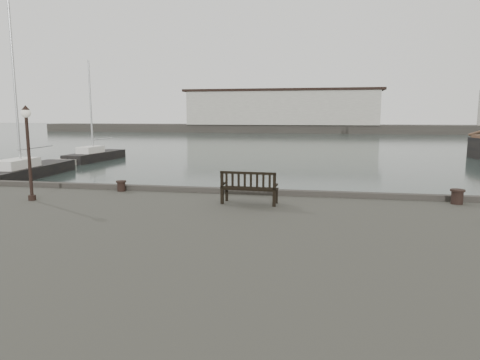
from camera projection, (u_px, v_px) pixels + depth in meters
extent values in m
plane|color=black|center=(264.00, 236.00, 15.43)|extent=(400.00, 400.00, 0.00)
cube|color=#383530|center=(314.00, 129.00, 104.63)|extent=(140.00, 8.00, 2.00)
cube|color=beige|center=(281.00, 108.00, 105.36)|extent=(46.00, 9.00, 8.00)
cube|color=black|center=(282.00, 90.00, 104.71)|extent=(48.00, 9.50, 0.60)
cube|color=black|center=(250.00, 189.00, 13.39)|extent=(1.78, 0.70, 0.04)
cube|color=black|center=(248.00, 182.00, 13.11)|extent=(1.75, 0.16, 0.53)
cube|color=black|center=(250.00, 196.00, 13.43)|extent=(1.67, 0.60, 0.48)
cylinder|color=black|center=(121.00, 186.00, 15.65)|extent=(0.44, 0.44, 0.39)
cylinder|color=black|center=(457.00, 197.00, 13.39)|extent=(0.57, 0.57, 0.46)
cylinder|color=black|center=(29.00, 159.00, 13.80)|extent=(0.10, 0.10, 2.74)
cylinder|color=black|center=(32.00, 198.00, 13.99)|extent=(0.24, 0.24, 0.17)
sphere|color=silver|center=(26.00, 113.00, 13.58)|extent=(0.31, 0.31, 0.31)
cone|color=black|center=(25.00, 107.00, 13.55)|extent=(0.26, 0.26, 0.15)
cube|color=black|center=(26.00, 176.00, 29.69)|extent=(3.11, 9.79, 1.40)
cube|color=silver|center=(25.00, 162.00, 29.54)|extent=(1.80, 3.49, 0.60)
cylinder|color=#B2B5B7|center=(19.00, 81.00, 28.72)|extent=(0.16, 0.16, 11.56)
cube|color=black|center=(96.00, 159.00, 41.09)|extent=(2.55, 7.80, 1.40)
cube|color=silver|center=(95.00, 149.00, 40.94)|extent=(1.53, 2.77, 0.60)
cylinder|color=#B2B5B7|center=(93.00, 107.00, 40.34)|extent=(0.16, 0.16, 8.54)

